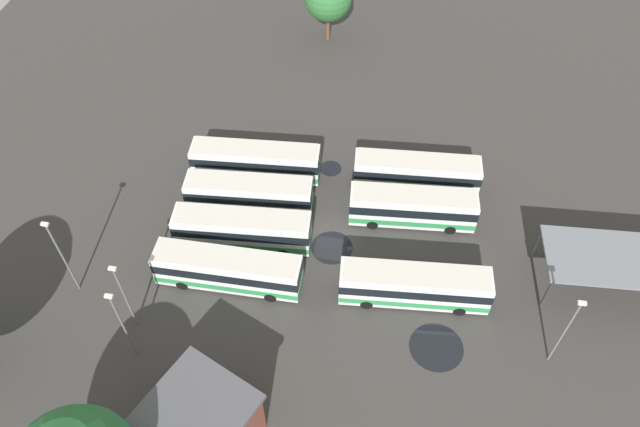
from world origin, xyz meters
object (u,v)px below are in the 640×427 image
object	(u,v)px
lamp_post_far_corner	(124,294)
bus_row0_slot0	(228,269)
bus_row0_slot3	(256,161)
bus_row0_slot1	(242,229)
maintenance_shelter	(617,259)
bus_row0_slot2	(249,194)
lamp_post_mid_lot	(61,255)
bus_row1_slot0	(414,285)
lamp_post_near_entrance	(122,324)
bus_row1_slot3	(417,173)
bus_row1_slot2	(413,207)
lamp_post_by_building	(566,330)

from	to	relation	value
lamp_post_far_corner	bus_row0_slot0	bearing A→B (deg)	37.96
bus_row0_slot3	lamp_post_far_corner	size ratio (longest dim) A/B	1.63
bus_row0_slot1	maintenance_shelter	distance (m)	30.03
bus_row0_slot3	maintenance_shelter	size ratio (longest dim) A/B	1.08
bus_row0_slot2	lamp_post_mid_lot	bearing A→B (deg)	-137.84
bus_row0_slot1	bus_row1_slot0	size ratio (longest dim) A/B	0.98
bus_row0_slot0	lamp_post_near_entrance	bearing A→B (deg)	-125.93
bus_row1_slot0	lamp_post_near_entrance	xyz separation A→B (m)	(-20.25, -8.24, 2.62)
bus_row0_slot3	bus_row1_slot3	size ratio (longest dim) A/B	1.04
bus_row1_slot3	maintenance_shelter	bearing A→B (deg)	-29.30
bus_row0_slot3	bus_row1_slot2	world-z (taller)	same
lamp_post_by_building	bus_row0_slot3	bearing A→B (deg)	149.23
bus_row0_slot2	lamp_post_by_building	xyz separation A→B (m)	(25.53, -11.22, 2.54)
bus_row0_slot3	lamp_post_far_corner	distance (m)	18.44
bus_row0_slot0	bus_row0_slot3	size ratio (longest dim) A/B	0.98
bus_row1_slot3	lamp_post_mid_lot	size ratio (longest dim) A/B	1.40
bus_row0_slot0	bus_row1_slot0	bearing A→B (deg)	3.16
bus_row0_slot0	bus_row0_slot3	distance (m)	12.49
bus_row0_slot1	lamp_post_mid_lot	xyz separation A→B (m)	(-12.24, -6.76, 2.75)
lamp_post_mid_lot	lamp_post_near_entrance	bearing A→B (deg)	-36.20
bus_row0_slot3	lamp_post_by_building	bearing A→B (deg)	-30.77
maintenance_shelter	lamp_post_near_entrance	size ratio (longest dim) A/B	1.40
bus_row1_slot3	lamp_post_near_entrance	size ratio (longest dim) A/B	1.45
maintenance_shelter	lamp_post_near_entrance	xyz separation A→B (m)	(-35.48, -11.88, 0.78)
bus_row1_slot0	lamp_post_near_entrance	bearing A→B (deg)	-157.86
bus_row0_slot3	bus_row0_slot0	bearing A→B (deg)	-87.21
bus_row0_slot2	bus_row1_slot0	size ratio (longest dim) A/B	0.95
lamp_post_mid_lot	lamp_post_far_corner	world-z (taller)	lamp_post_mid_lot
lamp_post_far_corner	lamp_post_by_building	bearing A→B (deg)	3.54
lamp_post_mid_lot	bus_row0_slot0	bearing A→B (deg)	11.63
lamp_post_far_corner	lamp_post_mid_lot	bearing A→B (deg)	157.46
lamp_post_mid_lot	lamp_post_near_entrance	world-z (taller)	lamp_post_mid_lot
bus_row0_slot1	bus_row1_slot0	bearing A→B (deg)	-13.16
bus_row1_slot0	lamp_post_mid_lot	size ratio (longest dim) A/B	1.44
bus_row1_slot3	lamp_post_near_entrance	bearing A→B (deg)	-133.63
bus_row0_slot2	lamp_post_by_building	world-z (taller)	lamp_post_by_building
maintenance_shelter	lamp_post_near_entrance	bearing A→B (deg)	-161.49
bus_row0_slot1	lamp_post_far_corner	xyz separation A→B (m)	(-6.42, -9.17, 2.33)
bus_row0_slot0	lamp_post_far_corner	distance (m)	8.31
bus_row0_slot0	bus_row0_slot1	bearing A→B (deg)	88.20
lamp_post_mid_lot	lamp_post_by_building	bearing A→B (deg)	-0.71
bus_row1_slot2	lamp_post_mid_lot	distance (m)	28.91
bus_row0_slot3	bus_row1_slot2	bearing A→B (deg)	-13.01
bus_row0_slot0	bus_row1_slot2	xyz separation A→B (m)	(14.26, 9.04, -0.00)
maintenance_shelter	bus_row1_slot0	bearing A→B (deg)	-166.56
lamp_post_near_entrance	bus_row0_slot0	bearing A→B (deg)	54.07
bus_row0_slot1	bus_row1_slot3	xyz separation A→B (m)	(14.23, 9.02, -0.00)
bus_row0_slot0	maintenance_shelter	size ratio (longest dim) A/B	1.06
bus_row1_slot0	bus_row1_slot2	world-z (taller)	same
bus_row0_slot0	bus_row1_slot2	distance (m)	16.89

